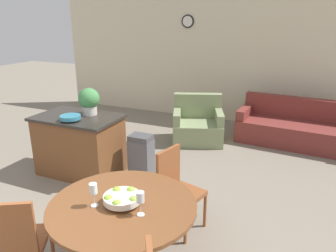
# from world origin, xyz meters

# --- Properties ---
(wall_back) EXTENTS (8.00, 0.09, 2.70)m
(wall_back) POSITION_xyz_m (-0.00, 5.85, 1.35)
(wall_back) COLOR beige
(wall_back) RESTS_ON ground_plane
(dining_table) EXTENTS (1.31, 1.31, 0.75)m
(dining_table) POSITION_xyz_m (0.59, 0.71, 0.58)
(dining_table) COLOR brown
(dining_table) RESTS_ON ground_plane
(dining_chair_near_left) EXTENTS (0.57, 0.57, 0.93)m
(dining_chair_near_left) POSITION_xyz_m (-0.14, 0.20, 0.51)
(dining_chair_near_left) COLOR brown
(dining_chair_near_left) RESTS_ON ground_plane
(dining_chair_far_side) EXTENTS (0.51, 0.51, 0.93)m
(dining_chair_far_side) POSITION_xyz_m (0.74, 1.59, 0.51)
(dining_chair_far_side) COLOR brown
(dining_chair_far_side) RESTS_ON ground_plane
(fruit_bowl) EXTENTS (0.33, 0.33, 0.11)m
(fruit_bowl) POSITION_xyz_m (0.59, 0.71, 0.81)
(fruit_bowl) COLOR silver
(fruit_bowl) RESTS_ON dining_table
(wine_glass_left) EXTENTS (0.07, 0.07, 0.21)m
(wine_glass_left) POSITION_xyz_m (0.38, 0.59, 0.91)
(wine_glass_left) COLOR silver
(wine_glass_left) RESTS_ON dining_table
(wine_glass_right) EXTENTS (0.07, 0.07, 0.21)m
(wine_glass_right) POSITION_xyz_m (0.81, 0.63, 0.91)
(wine_glass_right) COLOR silver
(wine_glass_right) RESTS_ON dining_table
(kitchen_island) EXTENTS (1.25, 0.80, 0.91)m
(kitchen_island) POSITION_xyz_m (-1.12, 2.27, 0.46)
(kitchen_island) COLOR brown
(kitchen_island) RESTS_ON ground_plane
(teal_bowl) EXTENTS (0.29, 0.29, 0.08)m
(teal_bowl) POSITION_xyz_m (-1.07, 2.05, 0.96)
(teal_bowl) COLOR teal
(teal_bowl) RESTS_ON kitchen_island
(potted_plant) EXTENTS (0.31, 0.31, 0.40)m
(potted_plant) POSITION_xyz_m (-1.00, 2.42, 1.13)
(potted_plant) COLOR beige
(potted_plant) RESTS_ON kitchen_island
(trash_bin) EXTENTS (0.33, 0.26, 0.68)m
(trash_bin) POSITION_xyz_m (-0.19, 2.49, 0.33)
(trash_bin) COLOR #56565B
(trash_bin) RESTS_ON ground_plane
(couch) EXTENTS (2.25, 1.04, 0.83)m
(couch) POSITION_xyz_m (1.87, 4.90, 0.29)
(couch) COLOR maroon
(couch) RESTS_ON ground_plane
(armchair) EXTENTS (1.15, 1.08, 0.87)m
(armchair) POSITION_xyz_m (0.07, 4.30, 0.29)
(armchair) COLOR gray
(armchair) RESTS_ON ground_plane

